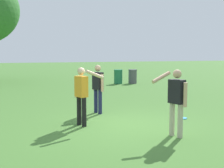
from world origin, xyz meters
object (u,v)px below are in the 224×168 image
(trash_can_further_along, at_px, (133,76))
(person_catcher, at_px, (176,98))
(person_bystander, at_px, (82,92))
(frisbee, at_px, (183,118))
(trash_can_beside_table, at_px, (118,77))
(person_thrower, at_px, (98,86))

(trash_can_further_along, bearing_deg, person_catcher, -110.54)
(trash_can_further_along, bearing_deg, person_bystander, -122.19)
(person_bystander, bearing_deg, person_catcher, -45.56)
(frisbee, bearing_deg, trash_can_beside_table, 78.48)
(person_bystander, distance_m, trash_can_beside_table, 11.46)
(trash_can_beside_table, bearing_deg, trash_can_further_along, -9.39)
(person_thrower, height_order, frisbee, person_thrower)
(person_thrower, distance_m, person_bystander, 1.73)
(person_thrower, bearing_deg, frisbee, -38.00)
(frisbee, bearing_deg, trash_can_further_along, 73.10)
(person_thrower, xyz_separation_m, trash_can_beside_table, (4.34, 8.71, -0.46))
(person_bystander, relative_size, frisbee, 6.13)
(person_catcher, distance_m, trash_can_beside_table, 12.53)
(person_catcher, height_order, trash_can_further_along, person_catcher)
(frisbee, distance_m, trash_can_further_along, 10.75)
(person_thrower, height_order, trash_can_beside_table, person_thrower)
(person_bystander, height_order, trash_can_beside_table, person_bystander)
(frisbee, height_order, trash_can_beside_table, trash_can_beside_table)
(person_thrower, height_order, person_bystander, same)
(frisbee, height_order, trash_can_further_along, trash_can_further_along)
(trash_can_further_along, bearing_deg, person_thrower, -121.97)
(person_bystander, distance_m, frisbee, 3.32)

